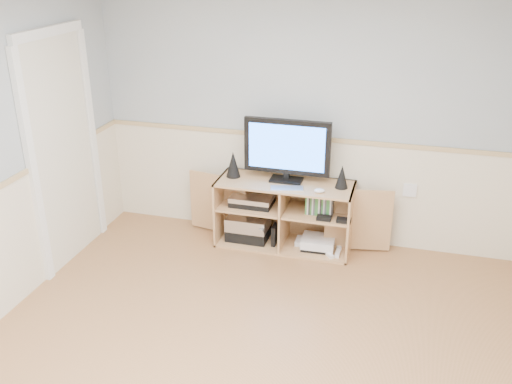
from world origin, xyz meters
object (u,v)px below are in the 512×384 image
at_px(monitor, 287,148).
at_px(keyboard, 287,188).
at_px(media_cabinet, 286,211).
at_px(game_consoles, 317,243).

relative_size(monitor, keyboard, 2.72).
height_order(media_cabinet, monitor, monitor).
relative_size(monitor, game_consoles, 1.79).
bearing_deg(game_consoles, monitor, 169.55).
bearing_deg(media_cabinet, monitor, -90.00).
height_order(media_cabinet, game_consoles, media_cabinet).
bearing_deg(keyboard, monitor, 90.61).
bearing_deg(keyboard, media_cabinet, 90.03).
relative_size(keyboard, game_consoles, 0.66).
distance_m(media_cabinet, monitor, 0.64).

